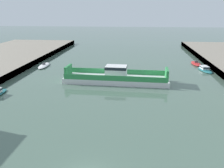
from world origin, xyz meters
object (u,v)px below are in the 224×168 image
at_px(chain_ferry, 116,77).
at_px(moored_boat_near_right, 196,64).
at_px(moored_boat_far_right, 205,69).
at_px(moored_boat_mid_right, 44,65).

distance_m(chain_ferry, moored_boat_near_right, 28.64).
xyz_separation_m(moored_boat_near_right, moored_boat_far_right, (0.58, -7.04, 0.13)).
distance_m(moored_boat_near_right, moored_boat_far_right, 7.06).
relative_size(chain_ferry, moored_boat_near_right, 3.44).
bearing_deg(moored_boat_far_right, moored_boat_near_right, 94.74).
height_order(chain_ferry, moored_boat_mid_right, chain_ferry).
relative_size(chain_ferry, moored_boat_far_right, 3.09).
height_order(chain_ferry, moored_boat_far_right, chain_ferry).
height_order(moored_boat_mid_right, moored_boat_far_right, moored_boat_far_right).
bearing_deg(chain_ferry, moored_boat_mid_right, 148.20).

